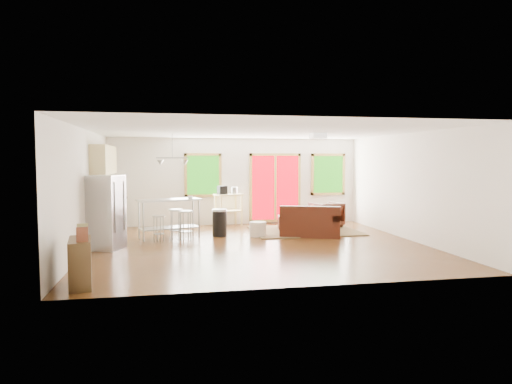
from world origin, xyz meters
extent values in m
cube|color=#3B210D|center=(0.00, 0.00, -0.01)|extent=(7.50, 7.00, 0.02)
cube|color=white|center=(0.00, 0.00, 2.61)|extent=(7.50, 7.00, 0.02)
cube|color=silver|center=(0.00, 3.51, 1.30)|extent=(7.50, 0.02, 2.60)
cube|color=silver|center=(-3.76, 0.00, 1.30)|extent=(0.02, 7.00, 2.60)
cube|color=silver|center=(3.76, 0.00, 1.30)|extent=(0.02, 7.00, 2.60)
cube|color=silver|center=(0.00, -3.51, 1.30)|extent=(7.50, 0.02, 2.60)
cube|color=#16500C|center=(-1.00, 3.46, 1.50)|extent=(0.94, 0.02, 1.14)
cube|color=#A8853C|center=(-1.00, 3.46, 2.11)|extent=(1.10, 0.05, 0.08)
cube|color=#A8853C|center=(-1.00, 3.46, 0.89)|extent=(1.10, 0.05, 0.08)
cube|color=#A8853C|center=(-1.51, 3.46, 1.50)|extent=(0.08, 0.05, 1.30)
cube|color=#A8853C|center=(-0.49, 3.46, 1.50)|extent=(0.08, 0.05, 1.30)
cube|color=#A4000B|center=(1.20, 3.46, 1.10)|extent=(1.44, 0.02, 1.94)
cube|color=#A8853C|center=(1.20, 3.46, 2.11)|extent=(1.60, 0.05, 0.08)
cube|color=#A8853C|center=(1.20, 3.46, 0.09)|extent=(1.60, 0.05, 0.08)
cube|color=#A8853C|center=(0.44, 3.46, 1.10)|extent=(0.08, 0.05, 2.10)
cube|color=#A8853C|center=(1.96, 3.46, 1.10)|extent=(0.08, 0.05, 2.10)
cube|color=#A8853C|center=(1.20, 3.46, 1.10)|extent=(0.08, 0.05, 1.94)
cube|color=#16500C|center=(2.90, 3.46, 1.50)|extent=(0.94, 0.02, 1.14)
cube|color=#A8853C|center=(2.90, 3.46, 2.11)|extent=(1.10, 0.05, 0.08)
cube|color=#A8853C|center=(2.90, 3.46, 0.89)|extent=(1.10, 0.05, 0.08)
cube|color=#A8853C|center=(2.39, 3.46, 1.50)|extent=(0.08, 0.05, 1.30)
cube|color=#A8853C|center=(3.41, 3.46, 1.50)|extent=(0.08, 0.05, 1.30)
cube|color=#3E5734|center=(1.63, 1.80, 0.01)|extent=(2.84, 2.18, 0.03)
cube|color=black|center=(1.56, 1.03, 0.21)|extent=(1.70, 1.30, 0.42)
cube|color=black|center=(1.45, 0.73, 0.61)|extent=(1.48, 0.69, 0.38)
cube|color=black|center=(0.95, 1.25, 0.50)|extent=(0.47, 0.87, 0.16)
cube|color=black|center=(2.17, 0.81, 0.50)|extent=(0.47, 0.87, 0.16)
cube|color=black|center=(1.26, 1.19, 0.48)|extent=(0.77, 0.73, 0.12)
cube|color=black|center=(1.88, 0.97, 0.48)|extent=(0.77, 0.73, 0.12)
cube|color=#3B2A14|center=(1.92, 1.73, 0.38)|extent=(1.02, 0.63, 0.04)
cube|color=#3B2A14|center=(1.51, 1.50, 0.18)|extent=(0.06, 0.06, 0.36)
cube|color=#3B2A14|center=(2.35, 1.52, 0.18)|extent=(0.06, 0.06, 0.36)
cube|color=#3B2A14|center=(1.49, 1.94, 0.18)|extent=(0.06, 0.06, 0.36)
cube|color=#3B2A14|center=(2.34, 1.96, 0.18)|extent=(0.06, 0.06, 0.36)
imported|color=black|center=(2.49, 2.44, 0.40)|extent=(0.94, 0.91, 0.81)
cube|color=black|center=(1.28, 2.13, 0.20)|extent=(0.68, 0.68, 0.39)
cylinder|color=beige|center=(0.22, 1.20, 0.19)|extent=(0.55, 0.55, 0.37)
imported|color=silver|center=(1.95, 2.04, 0.49)|extent=(0.22, 0.23, 0.18)
sphere|color=#AA3B23|center=(1.98, 2.05, 0.64)|extent=(0.08, 0.08, 0.07)
sphere|color=#AA3B23|center=(1.91, 2.03, 0.66)|extent=(0.08, 0.08, 0.07)
sphere|color=#AA3B23|center=(1.96, 2.08, 0.68)|extent=(0.08, 0.08, 0.07)
imported|color=brown|center=(2.09, 1.59, 0.54)|extent=(0.22, 0.03, 0.29)
cube|color=#D4C17C|center=(-3.45, 1.70, 0.45)|extent=(0.60, 2.20, 0.90)
cube|color=black|center=(-3.45, 1.70, 0.92)|extent=(0.64, 2.24, 0.04)
cube|color=#D4C17C|center=(-3.57, 1.70, 1.95)|extent=(0.36, 2.20, 0.70)
cylinder|color=#B7BABC|center=(-3.45, 1.20, 1.03)|extent=(0.12, 0.12, 0.18)
cube|color=black|center=(-3.45, 2.10, 1.04)|extent=(0.22, 0.18, 0.20)
cube|color=#B7BABC|center=(-3.35, 0.17, 0.81)|extent=(0.84, 0.83, 1.62)
cube|color=gray|center=(-3.06, 0.04, 0.81)|extent=(0.25, 0.55, 1.58)
cylinder|color=gray|center=(-3.12, -0.14, 0.94)|extent=(0.03, 0.03, 1.08)
cylinder|color=gray|center=(-2.97, 0.22, 0.94)|extent=(0.03, 0.03, 1.08)
cube|color=#B7BABC|center=(-2.00, 1.39, 0.96)|extent=(1.65, 1.01, 0.04)
cube|color=gray|center=(-2.00, 1.39, 0.26)|extent=(1.53, 0.91, 0.03)
cylinder|color=gray|center=(-2.61, 0.97, 0.47)|extent=(0.05, 0.05, 0.94)
cylinder|color=gray|center=(-1.26, 1.35, 0.47)|extent=(0.05, 0.05, 0.94)
cylinder|color=gray|center=(-2.74, 1.42, 0.47)|extent=(0.05, 0.05, 0.94)
cylinder|color=gray|center=(-1.39, 1.81, 0.47)|extent=(0.05, 0.05, 0.94)
imported|color=white|center=(-1.47, 1.40, 1.01)|extent=(0.15, 0.13, 0.13)
cylinder|color=#B7BABC|center=(-2.25, 0.85, 0.62)|extent=(0.39, 0.39, 0.04)
cylinder|color=gray|center=(-2.14, 0.89, 0.30)|extent=(0.03, 0.03, 0.60)
cylinder|color=gray|center=(-2.29, 0.95, 0.30)|extent=(0.03, 0.03, 0.60)
cylinder|color=gray|center=(-2.35, 0.80, 0.30)|extent=(0.03, 0.03, 0.60)
cylinder|color=gray|center=(-2.20, 0.74, 0.30)|extent=(0.03, 0.03, 0.60)
cylinder|color=gray|center=(-2.25, 0.85, 0.19)|extent=(0.36, 0.36, 0.01)
cylinder|color=#B7BABC|center=(-1.85, 1.14, 0.73)|extent=(0.40, 0.40, 0.04)
cylinder|color=gray|center=(-1.77, 1.24, 0.35)|extent=(0.03, 0.03, 0.70)
cylinder|color=gray|center=(-1.96, 1.22, 0.35)|extent=(0.03, 0.03, 0.70)
cylinder|color=gray|center=(-1.93, 1.03, 0.35)|extent=(0.03, 0.03, 0.70)
cylinder|color=gray|center=(-1.74, 1.06, 0.35)|extent=(0.03, 0.03, 0.70)
cylinder|color=gray|center=(-1.85, 1.14, 0.23)|extent=(0.36, 0.36, 0.02)
cylinder|color=#B7BABC|center=(-1.61, 0.92, 0.71)|extent=(0.43, 0.43, 0.04)
cylinder|color=gray|center=(-1.54, 1.04, 0.34)|extent=(0.03, 0.03, 0.69)
cylinder|color=gray|center=(-1.72, 0.99, 0.34)|extent=(0.03, 0.03, 0.69)
cylinder|color=gray|center=(-1.67, 0.81, 0.34)|extent=(0.03, 0.03, 0.69)
cylinder|color=gray|center=(-1.49, 0.86, 0.34)|extent=(0.03, 0.03, 0.69)
cylinder|color=gray|center=(-1.61, 0.92, 0.22)|extent=(0.39, 0.39, 0.02)
cylinder|color=black|center=(-0.74, 1.40, 0.32)|extent=(0.45, 0.45, 0.65)
cylinder|color=#B7BABC|center=(-0.74, 1.40, 0.67)|extent=(0.47, 0.47, 0.05)
cube|color=#D4C17C|center=(-0.28, 3.20, 0.92)|extent=(0.90, 0.72, 0.04)
cube|color=#D4C17C|center=(-0.28, 3.20, 0.45)|extent=(0.84, 0.67, 0.03)
cube|color=#D4C17C|center=(-0.53, 2.90, 0.47)|extent=(0.06, 0.06, 0.94)
cube|color=#D4C17C|center=(0.10, 3.11, 0.47)|extent=(0.06, 0.06, 0.94)
cube|color=#D4C17C|center=(-0.66, 3.28, 0.47)|extent=(0.06, 0.06, 0.94)
cube|color=#D4C17C|center=(-0.02, 3.49, 0.47)|extent=(0.06, 0.06, 0.94)
cube|color=black|center=(-0.47, 3.13, 1.07)|extent=(0.30, 0.29, 0.25)
cylinder|color=#B7BABC|center=(-0.09, 3.26, 1.05)|extent=(0.22, 0.22, 0.20)
cube|color=#3B2A14|center=(-3.35, -2.81, 0.37)|extent=(0.45, 0.86, 0.73)
cube|color=brown|center=(-3.26, -3.07, 0.84)|extent=(0.17, 0.07, 0.22)
cube|color=#21234F|center=(-3.28, -2.94, 0.83)|extent=(0.17, 0.07, 0.20)
cube|color=#9F9958|center=(-3.30, -2.80, 0.85)|extent=(0.17, 0.07, 0.24)
cube|color=brown|center=(-3.33, -2.66, 0.82)|extent=(0.17, 0.07, 0.18)
cube|color=white|center=(1.60, 0.60, 2.53)|extent=(0.35, 0.35, 0.12)
cylinder|color=gray|center=(-1.90, 1.50, 2.30)|extent=(0.02, 0.02, 0.60)
cube|color=gray|center=(-1.90, 1.50, 2.00)|extent=(0.80, 0.04, 0.03)
cone|color=#B7BABC|center=(-2.20, 1.50, 1.88)|extent=(0.18, 0.18, 0.14)
cone|color=#B7BABC|center=(-1.60, 1.50, 1.88)|extent=(0.18, 0.18, 0.14)
camera|label=1|loc=(-1.98, -10.12, 1.94)|focal=32.00mm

